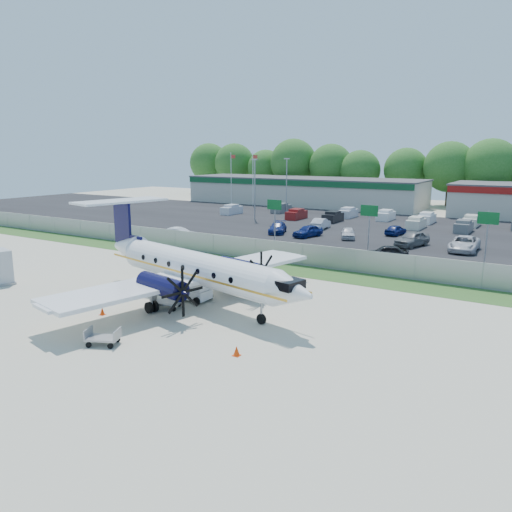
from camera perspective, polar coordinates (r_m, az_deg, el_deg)
The scene contains 31 objects.
ground at distance 33.89m, azimuth -5.37°, elevation -5.58°, with size 170.00×170.00×0.00m, color beige.
grass_verge at distance 43.70m, azimuth 4.14°, elevation -1.57°, with size 170.00×4.00×0.02m, color #2D561E.
access_road at distance 49.87m, azimuth 7.88°, elevation 0.03°, with size 170.00×8.00×0.02m, color black.
parking_lot at distance 69.33m, azimuth 14.97°, elevation 3.05°, with size 170.00×32.00×0.02m, color black.
perimeter_fence at distance 45.23m, azimuth 5.34°, elevation 0.16°, with size 120.00×0.06×1.99m.
building_west at distance 98.24m, azimuth 5.32°, elevation 7.41°, with size 46.40×12.40×5.24m.
sign_left at distance 56.30m, azimuth 2.14°, elevation 5.19°, with size 1.80×0.26×5.00m.
sign_mid at distance 51.80m, azimuth 12.80°, elevation 4.33°, with size 1.80×0.26×5.00m.
sign_right at distance 49.38m, azimuth 24.95°, elevation 3.16°, with size 1.80×0.26×5.00m.
flagpole_west at distance 98.09m, azimuth -2.83°, elevation 9.20°, with size 1.06×0.12×10.00m.
flagpole_east at distance 95.34m, azimuth -0.32°, elevation 9.14°, with size 1.06×0.12×10.00m.
light_pole_nw at distance 75.19m, azimuth -0.14°, elevation 8.11°, with size 0.90×0.35×9.09m.
light_pole_sw at distance 83.83m, azimuth 3.51°, elevation 8.47°, with size 0.90×0.35×9.09m.
tree_line at distance 102.13m, azimuth 20.60°, elevation 5.39°, with size 112.00×6.00×14.00m, color #265D1B, non-canonical shape.
aircraft at distance 34.02m, azimuth -7.22°, elevation -1.24°, with size 20.98×20.54×6.40m.
pushback_tug at distance 34.77m, azimuth -6.97°, elevation -4.17°, with size 2.24×1.60×1.21m.
baggage_cart_near at distance 28.11m, azimuth -17.09°, elevation -8.89°, with size 1.98×1.64×0.90m.
baggage_cart_far at distance 33.37m, azimuth -10.19°, elevation -5.17°, with size 2.16×1.73×0.99m.
cone_nose at distance 25.65m, azimuth -2.24°, elevation -10.80°, with size 0.37×0.37×0.52m.
cone_port_wing at distance 33.15m, azimuth -17.16°, elevation -6.06°, with size 0.34×0.34×0.48m.
cone_starboard_wing at distance 44.63m, azimuth -4.61°, elevation -0.95°, with size 0.40×0.40×0.57m.
road_car_west at distance 58.01m, azimuth -8.75°, elevation 1.65°, with size 1.68×4.83×1.59m, color silver.
road_car_mid at distance 49.22m, azimuth 14.61°, elevation -0.41°, with size 1.67×4.15×1.41m, color black.
parked_car_a at distance 63.31m, azimuth 2.48°, elevation 2.63°, with size 1.92×4.73×1.37m, color navy.
parked_car_b at distance 60.74m, azimuth 5.92°, elevation 2.18°, with size 1.71×4.26×1.45m, color navy.
parked_car_c at distance 60.22m, azimuth 10.45°, elevation 1.96°, with size 1.57×3.91×1.33m, color silver.
parked_car_d at distance 56.93m, azimuth 17.35°, elevation 1.05°, with size 1.97×4.89×1.67m, color #595B5E.
parked_car_e at distance 56.02m, azimuth 22.65°, elevation 0.51°, with size 2.62×5.67×1.58m, color silver.
parked_car_f at distance 67.45m, azimuth 7.39°, elevation 3.11°, with size 1.52×4.37×1.44m, color silver.
parked_car_g at distance 64.13m, azimuth 15.65°, elevation 2.32°, with size 1.52×3.77×1.28m, color navy.
far_parking_rows at distance 74.09m, azimuth 16.11°, elevation 3.52°, with size 56.00×10.00×1.60m, color gray, non-canonical shape.
Camera 1 is at (19.62, -25.72, 10.11)m, focal length 35.00 mm.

